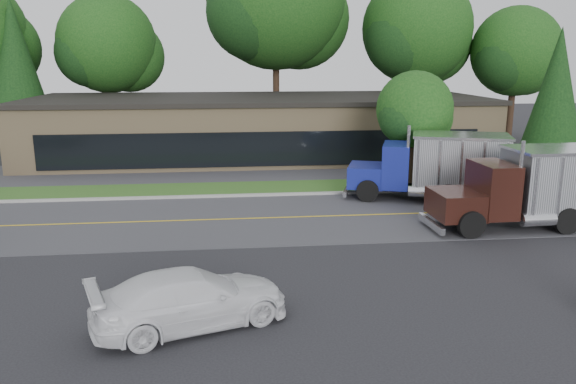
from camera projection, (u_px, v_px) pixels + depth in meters
name	position (u px, v px, depth m)	size (l,w,h in m)	color
ground	(243.00, 305.00, 16.37)	(140.00, 140.00, 0.00)	#2C2C31
road	(237.00, 219.00, 25.08)	(60.00, 8.00, 0.02)	#4A4A4E
center_line	(237.00, 219.00, 25.08)	(60.00, 0.12, 0.01)	gold
curb	(235.00, 197.00, 29.14)	(60.00, 0.30, 0.12)	#9E9E99
grass_verge	(235.00, 189.00, 30.88)	(60.00, 3.40, 0.03)	#23571D
far_parking	(233.00, 171.00, 35.71)	(60.00, 7.00, 0.02)	#4A4A4E
strip_mall	(259.00, 128.00, 41.26)	(32.00, 12.00, 4.00)	tan
tree_far_b	(109.00, 49.00, 46.49)	(8.55, 8.05, 12.20)	#382619
tree_far_c	(278.00, 6.00, 47.22)	(12.35, 11.63, 17.62)	#382619
tree_far_d	(418.00, 34.00, 48.00)	(9.90, 9.32, 14.12)	#382619
tree_far_e	(516.00, 56.00, 47.31)	(7.91, 7.45, 11.29)	#382619
evergreen_left	(16.00, 67.00, 42.21)	(5.08, 5.08, 11.54)	#382619
evergreen_right	(556.00, 93.00, 34.75)	(3.92, 3.92, 8.92)	#382619
tree_verge	(415.00, 113.00, 31.05)	(4.47, 4.21, 6.38)	#382619
dump_truck_blue	(437.00, 165.00, 28.07)	(8.13, 4.85, 3.36)	black
dump_truck_maroon	(540.00, 185.00, 23.59)	(8.34, 2.86, 3.36)	black
rally_car	(191.00, 298.00, 14.99)	(2.14, 5.26, 1.53)	white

